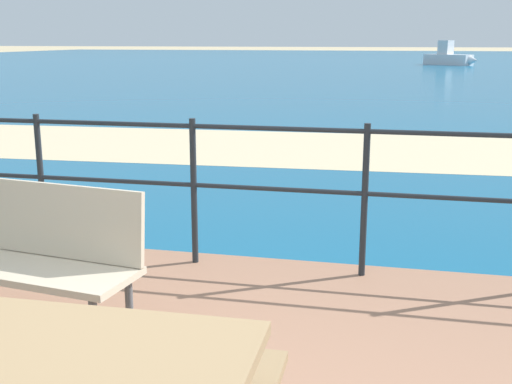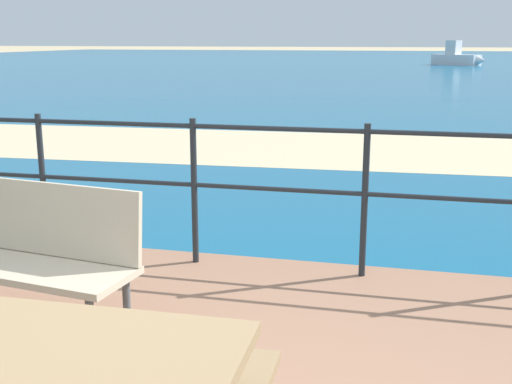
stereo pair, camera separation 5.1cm
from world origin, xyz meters
name	(u,v)px [view 1 (the left image)]	position (x,y,z in m)	size (l,w,h in m)	color
sea_water	(388,64)	(0.00, 40.00, 0.01)	(90.00, 90.00, 0.01)	#145B84
beach_strip	(343,149)	(0.00, 7.75, 0.01)	(54.00, 3.22, 0.01)	beige
railing_fence	(277,178)	(0.00, 2.41, 0.71)	(5.94, 0.04, 1.03)	#1E2328
boat_mid	(449,57)	(3.65, 39.83, 0.46)	(3.25, 2.51, 1.48)	silver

